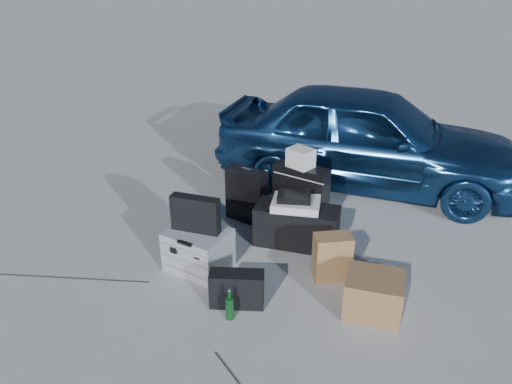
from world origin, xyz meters
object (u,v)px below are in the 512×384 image
Objects in this scene: pelican_case at (198,250)px; suitcase_right at (301,197)px; car at (367,137)px; briefcase at (192,223)px; green_bottle at (230,304)px; cardboard_box at (374,295)px; duffel_bag at (297,226)px; suitcase_left at (247,195)px.

suitcase_right reaches higher than pelican_case.
car reaches higher than briefcase.
car reaches higher than green_bottle.
pelican_case is at bearing 154.27° from car.
cardboard_box is at bearing 18.99° from briefcase.
duffel_bag is 3.01× the size of green_bottle.
suitcase_right is (0.59, 1.07, 0.14)m from pelican_case.
car is 2.48m from cardboard_box.
briefcase is 1.10× the size of cardboard_box.
suitcase_left is 0.73× the size of duffel_bag.
briefcase is 0.67m from suitcase_left.
green_bottle is at bearing 168.30° from car.
suitcase_left is at bearing -159.24° from suitcase_right.
duffel_bag is at bearing 84.50° from green_bottle.
car reaches higher than cardboard_box.
suitcase_left reaches higher than green_bottle.
green_bottle is (-0.04, -1.59, -0.20)m from suitcase_right.
suitcase_right is 0.84× the size of duffel_bag.
duffel_bag is at bearing 140.47° from cardboard_box.
duffel_bag is at bearing -9.53° from suitcase_left.
green_bottle is (-0.12, -1.24, -0.07)m from duffel_bag.
suitcase_left is 1.58m from green_bottle.
green_bottle is at bearing -102.20° from duffel_bag.
duffel_bag is 1.81× the size of cardboard_box.
suitcase_right is (-0.38, -1.29, -0.26)m from car.
cardboard_box is at bearing 7.47° from pelican_case.
cardboard_box is (0.88, -0.73, -0.03)m from duffel_bag.
car is 2.37m from briefcase.
car reaches higher than suitcase_left.
car is 6.10× the size of suitcase_left.
green_bottle is at bearing -81.29° from suitcase_right.
cardboard_box is at bearing 27.04° from green_bottle.
suitcase_left is 1.80m from cardboard_box.
car reaches higher than pelican_case.
suitcase_right is 1.45m from cardboard_box.
pelican_case is 0.98m from suitcase_left.
suitcase_right is at bearing 68.43° from briefcase.
suitcase_right is at bearing 88.65° from green_bottle.
pelican_case is at bearing -80.60° from suitcase_left.
suitcase_left is at bearing 109.11° from green_bottle.
suitcase_right is at bearing 131.79° from cardboard_box.
green_bottle is (0.51, -1.48, -0.16)m from suitcase_left.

